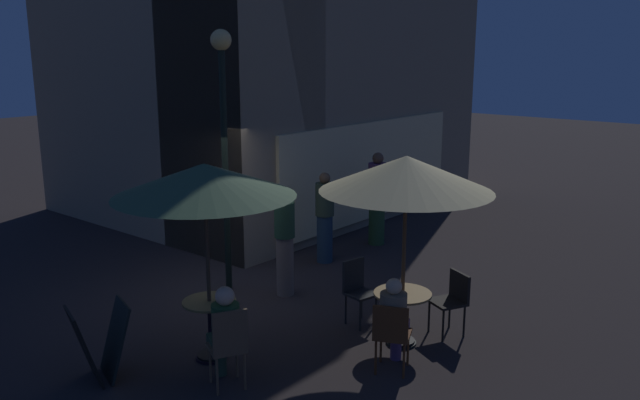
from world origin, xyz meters
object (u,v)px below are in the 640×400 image
(cafe_chair_3, at_px, (229,342))
(patron_seated_1, at_px, (225,329))
(patio_umbrella_0, at_px, (406,174))
(patio_umbrella_1, at_px, (204,181))
(patron_standing_2, at_px, (325,218))
(patron_standing_3, at_px, (377,198))
(menu_sandwich_board, at_px, (100,343))
(street_lamp_near_corner, at_px, (223,114))
(cafe_chair_0, at_px, (357,286))
(cafe_table_1, at_px, (210,318))
(cafe_chair_2, at_px, (453,297))
(cafe_table_0, at_px, (402,306))
(patron_seated_0, at_px, (394,317))
(patron_standing_4, at_px, (285,242))
(cafe_chair_1, at_px, (392,331))

(cafe_chair_3, xyz_separation_m, patron_seated_1, (0.07, 0.13, 0.10))
(patio_umbrella_0, height_order, patio_umbrella_1, patio_umbrella_0)
(patron_standing_2, distance_m, patron_standing_3, 1.54)
(menu_sandwich_board, height_order, patio_umbrella_1, patio_umbrella_1)
(street_lamp_near_corner, xyz_separation_m, patio_umbrella_0, (0.10, -3.25, -0.56))
(patron_seated_1, bearing_deg, patron_standing_2, -38.11)
(patron_standing_3, bearing_deg, cafe_chair_0, -33.11)
(cafe_table_1, distance_m, patron_standing_3, 5.58)
(menu_sandwich_board, distance_m, cafe_chair_0, 3.52)
(patio_umbrella_0, bearing_deg, cafe_chair_2, -26.55)
(patron_seated_1, distance_m, patron_standing_2, 4.65)
(patio_umbrella_0, relative_size, cafe_chair_0, 2.72)
(street_lamp_near_corner, bearing_deg, patron_seated_1, -133.21)
(patron_seated_1, bearing_deg, cafe_table_0, -87.26)
(cafe_chair_0, bearing_deg, patio_umbrella_0, 0.00)
(cafe_chair_3, bearing_deg, cafe_chair_0, -62.87)
(cafe_table_1, bearing_deg, patron_standing_2, 18.76)
(cafe_table_1, distance_m, patio_umbrella_0, 3.05)
(cafe_table_0, bearing_deg, menu_sandwich_board, 144.20)
(patio_umbrella_0, relative_size, patron_seated_0, 2.14)
(patron_standing_2, relative_size, patron_standing_3, 0.90)
(cafe_table_1, distance_m, patron_seated_0, 2.29)
(patron_seated_1, bearing_deg, cafe_chair_3, -180.00)
(patron_seated_1, relative_size, patron_standing_4, 0.71)
(cafe_table_0, relative_size, patron_standing_2, 0.46)
(patio_umbrella_0, distance_m, cafe_chair_3, 2.97)
(menu_sandwich_board, distance_m, cafe_table_0, 3.79)
(cafe_table_1, bearing_deg, patron_standing_4, 19.06)
(street_lamp_near_corner, xyz_separation_m, patron_seated_0, (-0.54, -3.53, -2.18))
(cafe_table_0, height_order, patron_standing_2, patron_standing_2)
(menu_sandwich_board, relative_size, cafe_chair_0, 0.97)
(street_lamp_near_corner, relative_size, patron_standing_2, 2.47)
(patio_umbrella_0, xyz_separation_m, patron_standing_4, (0.33, 2.40, -1.42))
(menu_sandwich_board, height_order, patron_seated_1, patron_seated_1)
(menu_sandwich_board, distance_m, patron_seated_0, 3.50)
(patron_standing_4, bearing_deg, patron_standing_3, -153.46)
(street_lamp_near_corner, relative_size, cafe_chair_2, 4.73)
(cafe_chair_0, xyz_separation_m, patron_seated_1, (-2.39, 0.13, 0.14))
(cafe_chair_0, bearing_deg, cafe_table_1, -98.92)
(cafe_table_1, xyz_separation_m, patron_seated_1, (-0.32, -0.63, 0.15))
(cafe_chair_1, relative_size, cafe_chair_3, 0.90)
(cafe_table_1, bearing_deg, cafe_chair_3, -116.99)
(menu_sandwich_board, bearing_deg, cafe_chair_1, -29.52)
(menu_sandwich_board, distance_m, patron_standing_2, 5.14)
(menu_sandwich_board, height_order, patron_standing_2, patron_standing_2)
(patron_standing_3, height_order, patron_standing_4, patron_standing_3)
(patron_standing_2, distance_m, patron_standing_4, 1.76)
(menu_sandwich_board, height_order, cafe_chair_2, menu_sandwich_board)
(street_lamp_near_corner, bearing_deg, patron_seated_0, -98.70)
(cafe_chair_3, bearing_deg, patio_umbrella_1, 0.00)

